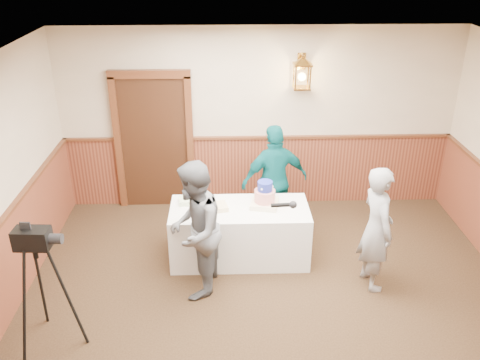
# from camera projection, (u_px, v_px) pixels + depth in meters

# --- Properties ---
(room_shell) EXTENTS (6.02, 7.02, 2.81)m
(room_shell) POSITION_uv_depth(u_px,v_px,m) (273.00, 210.00, 4.93)
(room_shell) COLOR tan
(room_shell) RESTS_ON ground
(display_table) EXTENTS (1.80, 0.80, 0.75)m
(display_table) POSITION_uv_depth(u_px,v_px,m) (240.00, 233.00, 6.73)
(display_table) COLOR white
(display_table) RESTS_ON ground
(tiered_cake) EXTENTS (0.40, 0.40, 0.35)m
(tiered_cake) POSITION_uv_depth(u_px,v_px,m) (265.00, 196.00, 6.56)
(tiered_cake) COLOR #FCECC5
(tiered_cake) RESTS_ON display_table
(sheet_cake_yellow) EXTENTS (0.34, 0.29, 0.06)m
(sheet_cake_yellow) POSITION_uv_depth(u_px,v_px,m) (215.00, 207.00, 6.52)
(sheet_cake_yellow) COLOR #D2BC7D
(sheet_cake_yellow) RESTS_ON display_table
(sheet_cake_green) EXTENTS (0.28, 0.23, 0.06)m
(sheet_cake_green) POSITION_uv_depth(u_px,v_px,m) (190.00, 201.00, 6.68)
(sheet_cake_green) COLOR #A9CC90
(sheet_cake_green) RESTS_ON display_table
(interviewer) EXTENTS (1.51, 0.91, 1.69)m
(interviewer) POSITION_uv_depth(u_px,v_px,m) (194.00, 231.00, 5.88)
(interviewer) COLOR #565A5F
(interviewer) RESTS_ON ground
(baker) EXTENTS (0.48, 0.64, 1.59)m
(baker) POSITION_uv_depth(u_px,v_px,m) (376.00, 229.00, 6.02)
(baker) COLOR gray
(baker) RESTS_ON ground
(assistant_p) EXTENTS (1.04, 0.65, 1.65)m
(assistant_p) POSITION_uv_depth(u_px,v_px,m) (275.00, 181.00, 7.12)
(assistant_p) COLOR #085155
(assistant_p) RESTS_ON ground
(tv_camera_rig) EXTENTS (0.55, 0.51, 1.41)m
(tv_camera_rig) POSITION_uv_depth(u_px,v_px,m) (44.00, 294.00, 5.17)
(tv_camera_rig) COLOR black
(tv_camera_rig) RESTS_ON ground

